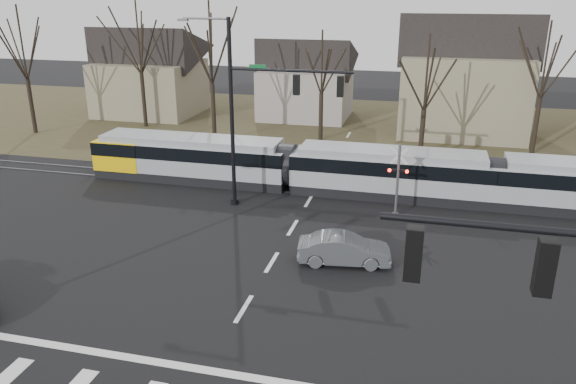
# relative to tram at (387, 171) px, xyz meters

# --- Properties ---
(ground) EXTENTS (140.00, 140.00, 0.00)m
(ground) POSITION_rel_tram_xyz_m (-4.25, -16.00, -1.53)
(ground) COLOR black
(grass_verge) EXTENTS (140.00, 28.00, 0.01)m
(grass_verge) POSITION_rel_tram_xyz_m (-4.25, 16.00, -1.52)
(grass_verge) COLOR #38331E
(grass_verge) RESTS_ON ground
(stop_line) EXTENTS (28.00, 0.35, 0.01)m
(stop_line) POSITION_rel_tram_xyz_m (-4.25, -17.80, -1.52)
(stop_line) COLOR silver
(stop_line) RESTS_ON ground
(lane_dashes) EXTENTS (0.18, 30.00, 0.01)m
(lane_dashes) POSITION_rel_tram_xyz_m (-4.25, -0.00, -1.52)
(lane_dashes) COLOR silver
(lane_dashes) RESTS_ON ground
(rail_pair) EXTENTS (90.00, 1.52, 0.06)m
(rail_pair) POSITION_rel_tram_xyz_m (-4.25, -0.20, -1.50)
(rail_pair) COLOR #59595E
(rail_pair) RESTS_ON ground
(tram) EXTENTS (36.98, 2.75, 2.80)m
(tram) POSITION_rel_tram_xyz_m (0.00, 0.00, 0.00)
(tram) COLOR gray
(tram) RESTS_ON ground
(sedan) EXTENTS (2.58, 4.50, 1.35)m
(sedan) POSITION_rel_tram_xyz_m (-1.11, -9.28, -0.85)
(sedan) COLOR #505458
(sedan) RESTS_ON ground
(signal_pole_far) EXTENTS (9.28, 0.44, 10.20)m
(signal_pole_far) POSITION_rel_tram_xyz_m (-6.65, -3.50, 4.17)
(signal_pole_far) COLOR black
(signal_pole_far) RESTS_ON ground
(rail_crossing_signal) EXTENTS (1.08, 0.36, 4.00)m
(rail_crossing_signal) POSITION_rel_tram_xyz_m (0.75, -3.21, 0.36)
(rail_crossing_signal) COLOR #59595B
(rail_crossing_signal) RESTS_ON ground
(tree_row) EXTENTS (59.20, 7.20, 10.00)m
(tree_row) POSITION_rel_tram_xyz_m (-2.25, 10.00, 3.47)
(tree_row) COLOR black
(tree_row) RESTS_ON ground
(house_a) EXTENTS (9.72, 8.64, 8.60)m
(house_a) POSITION_rel_tram_xyz_m (-24.25, 18.00, 2.94)
(house_a) COLOR #7E765B
(house_a) RESTS_ON ground
(house_b) EXTENTS (8.64, 7.56, 7.65)m
(house_b) POSITION_rel_tram_xyz_m (-9.25, 20.00, 2.44)
(house_b) COLOR gray
(house_b) RESTS_ON ground
(house_c) EXTENTS (10.80, 8.64, 10.10)m
(house_c) POSITION_rel_tram_xyz_m (4.75, 17.00, 3.70)
(house_c) COLOR #7E765B
(house_c) RESTS_ON ground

